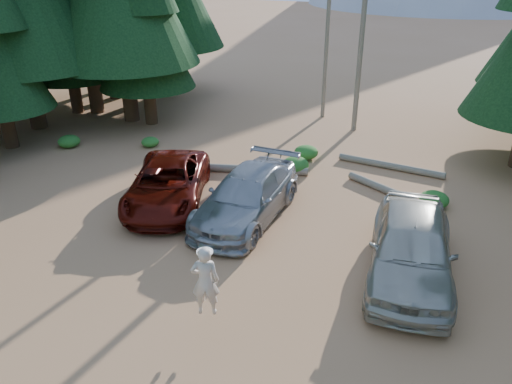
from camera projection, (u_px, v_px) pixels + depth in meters
ground at (199, 295)px, 12.72m from camera, size 160.00×160.00×0.00m
forest_belt_north at (340, 125)px, 25.21m from camera, size 36.00×7.00×22.00m
snag_front at (365, 0)px, 21.91m from camera, size 0.24×0.24×12.00m
snag_back at (328, 18)px, 24.28m from camera, size 0.20×0.20×10.00m
red_pickup at (168, 183)px, 17.12m from camera, size 4.13×5.78×1.46m
silver_minivan_center at (247, 196)px, 16.13m from camera, size 2.28×5.37×1.54m
silver_minivan_right at (412, 247)px, 13.11m from camera, size 2.71×5.53×1.82m
frisbee_player at (205, 281)px, 10.97m from camera, size 0.74×0.62×1.73m
log_left at (253, 169)px, 19.68m from camera, size 4.29×1.49×0.31m
log_mid at (386, 190)px, 18.05m from camera, size 3.07×1.83×0.28m
log_right at (390, 166)px, 20.05m from camera, size 4.28×0.76×0.27m
shrub_far_left at (150, 142)px, 22.34m from camera, size 0.78×0.78×0.43m
shrub_left at (192, 168)px, 19.65m from camera, size 0.83×0.83×0.46m
shrub_center_left at (296, 165)px, 19.76m from camera, size 1.07×1.07×0.59m
shrub_center_right at (306, 152)px, 21.02m from camera, size 1.01×1.01×0.56m
shrub_right at (434, 199)px, 17.03m from camera, size 0.99×0.99×0.54m
shrub_edge_west at (69, 141)px, 22.26m from camera, size 0.97×0.97×0.53m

